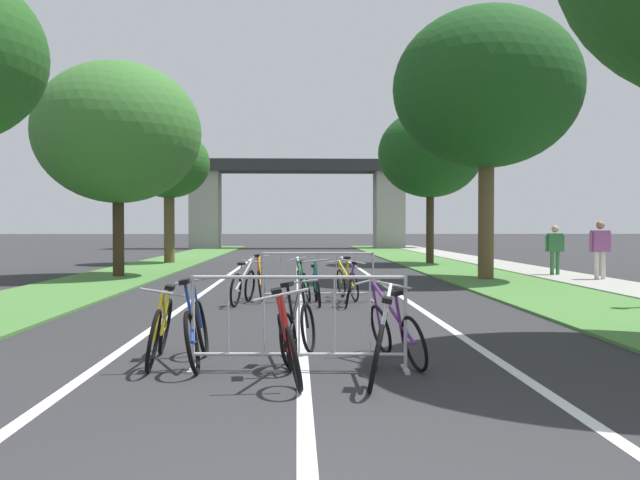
% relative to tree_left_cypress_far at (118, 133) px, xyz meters
% --- Properties ---
extents(grass_verge_left, '(3.00, 56.50, 0.05)m').
position_rel_tree_left_cypress_far_xyz_m(grass_verge_left, '(-0.06, 4.98, -4.48)').
color(grass_verge_left, '#477A38').
rests_on(grass_verge_left, ground).
extents(grass_verge_right, '(3.00, 56.50, 0.05)m').
position_rel_tree_left_cypress_far_xyz_m(grass_verge_right, '(11.33, 4.98, -4.48)').
color(grass_verge_right, '#477A38').
rests_on(grass_verge_right, ground).
extents(sidewalk_path_right, '(2.01, 56.50, 0.08)m').
position_rel_tree_left_cypress_far_xyz_m(sidewalk_path_right, '(13.84, 4.98, -4.47)').
color(sidewalk_path_right, '#9E9B93').
rests_on(sidewalk_path_right, ground).
extents(lane_stripe_center, '(0.14, 32.69, 0.01)m').
position_rel_tree_left_cypress_far_xyz_m(lane_stripe_center, '(5.63, -1.79, -4.50)').
color(lane_stripe_center, silver).
rests_on(lane_stripe_center, ground).
extents(lane_stripe_right_lane, '(0.14, 32.69, 0.01)m').
position_rel_tree_left_cypress_far_xyz_m(lane_stripe_right_lane, '(7.94, -1.79, -4.50)').
color(lane_stripe_right_lane, silver).
rests_on(lane_stripe_right_lane, ground).
extents(lane_stripe_left_lane, '(0.14, 32.69, 0.01)m').
position_rel_tree_left_cypress_far_xyz_m(lane_stripe_left_lane, '(3.33, -1.79, -4.50)').
color(lane_stripe_left_lane, silver).
rests_on(lane_stripe_left_lane, ground).
extents(overpass_bridge, '(22.22, 3.18, 6.46)m').
position_rel_tree_left_cypress_far_xyz_m(overpass_bridge, '(5.63, 28.56, -0.05)').
color(overpass_bridge, '#2D2D30').
rests_on(overpass_bridge, ground).
extents(tree_left_cypress_far, '(5.15, 5.15, 6.71)m').
position_rel_tree_left_cypress_far_xyz_m(tree_left_cypress_far, '(0.00, 0.00, 0.00)').
color(tree_left_cypress_far, '#3D2D1E').
rests_on(tree_left_cypress_far, ground).
extents(tree_left_pine_far, '(3.48, 3.48, 5.79)m').
position_rel_tree_left_cypress_far_xyz_m(tree_left_pine_far, '(0.09, 7.97, -0.25)').
color(tree_left_pine_far, brown).
rests_on(tree_left_pine_far, ground).
extents(tree_right_maple_mid, '(5.52, 5.52, 8.02)m').
position_rel_tree_left_cypress_far_xyz_m(tree_right_maple_mid, '(11.17, -1.49, 1.15)').
color(tree_right_maple_mid, brown).
rests_on(tree_right_maple_mid, ground).
extents(tree_right_oak_mid, '(4.38, 4.38, 6.55)m').
position_rel_tree_left_cypress_far_xyz_m(tree_right_oak_mid, '(11.18, 7.02, 0.16)').
color(tree_right_oak_mid, '#3D2D1E').
rests_on(tree_right_oak_mid, ground).
extents(crowd_barrier_nearest, '(2.42, 0.55, 1.05)m').
position_rel_tree_left_cypress_far_xyz_m(crowd_barrier_nearest, '(5.59, -13.93, -3.99)').
color(crowd_barrier_nearest, '#ADADB2').
rests_on(crowd_barrier_nearest, ground).
extents(crowd_barrier_second, '(2.41, 0.53, 1.05)m').
position_rel_tree_left_cypress_far_xyz_m(crowd_barrier_second, '(6.01, -7.14, -3.99)').
color(crowd_barrier_second, '#ADADB2').
rests_on(crowd_barrier_second, ground).
extents(bicycle_purple_0, '(0.52, 1.65, 0.91)m').
position_rel_tree_left_cypress_far_xyz_m(bicycle_purple_0, '(6.63, -7.74, -4.13)').
color(bicycle_purple_0, black).
rests_on(bicycle_purple_0, ground).
extents(bicycle_yellow_1, '(0.66, 1.60, 0.95)m').
position_rel_tree_left_cypress_far_xyz_m(bicycle_yellow_1, '(6.67, -6.57, -4.14)').
color(bicycle_yellow_1, black).
rests_on(bicycle_yellow_1, ground).
extents(bicycle_teal_2, '(0.54, 1.68, 0.96)m').
position_rel_tree_left_cypress_far_xyz_m(bicycle_teal_2, '(5.97, -7.53, -4.16)').
color(bicycle_teal_2, black).
rests_on(bicycle_teal_2, ground).
extents(bicycle_green_3, '(0.54, 1.60, 0.92)m').
position_rel_tree_left_cypress_far_xyz_m(bicycle_green_3, '(5.71, -6.68, -4.15)').
color(bicycle_green_3, black).
rests_on(bicycle_green_3, ground).
extents(bicycle_black_4, '(0.50, 1.59, 0.95)m').
position_rel_tree_left_cypress_far_xyz_m(bicycle_black_4, '(5.58, -13.37, -4.14)').
color(bicycle_black_4, black).
rests_on(bicycle_black_4, ground).
extents(bicycle_orange_5, '(0.43, 1.76, 1.00)m').
position_rel_tree_left_cypress_far_xyz_m(bicycle_orange_5, '(4.80, -6.67, -4.12)').
color(bicycle_orange_5, black).
rests_on(bicycle_orange_5, ground).
extents(bicycle_silver_6, '(0.58, 1.66, 0.89)m').
position_rel_tree_left_cypress_far_xyz_m(bicycle_silver_6, '(4.47, -7.52, -4.14)').
color(bicycle_silver_6, black).
rests_on(bicycle_silver_6, ground).
extents(bicycle_red_7, '(0.54, 1.61, 1.00)m').
position_rel_tree_left_cypress_far_xyz_m(bicycle_red_7, '(5.48, -14.44, -4.15)').
color(bicycle_red_7, black).
rests_on(bicycle_red_7, ground).
extents(bicycle_blue_8, '(0.45, 1.75, 1.01)m').
position_rel_tree_left_cypress_far_xyz_m(bicycle_blue_8, '(4.42, -13.58, -4.12)').
color(bicycle_blue_8, black).
rests_on(bicycle_blue_8, ground).
extents(bicycle_white_9, '(0.64, 1.73, 1.01)m').
position_rel_tree_left_cypress_far_xyz_m(bicycle_white_9, '(6.41, -14.47, -4.14)').
color(bicycle_white_9, black).
rests_on(bicycle_white_9, ground).
extents(bicycle_purple_10, '(0.73, 1.70, 0.99)m').
position_rel_tree_left_cypress_far_xyz_m(bicycle_purple_10, '(6.71, -13.57, -4.14)').
color(bicycle_purple_10, black).
rests_on(bicycle_purple_10, ground).
extents(bicycle_yellow_11, '(0.52, 1.80, 0.93)m').
position_rel_tree_left_cypress_far_xyz_m(bicycle_yellow_11, '(3.98, -13.47, -4.13)').
color(bicycle_yellow_11, black).
rests_on(bicycle_yellow_11, ground).
extents(pedestrian_strolling, '(0.63, 0.30, 1.75)m').
position_rel_tree_left_cypress_far_xyz_m(pedestrian_strolling, '(14.28, -2.20, -3.44)').
color(pedestrian_strolling, beige).
rests_on(pedestrian_strolling, ground).
extents(pedestrian_in_red_jacket, '(0.59, 0.32, 1.63)m').
position_rel_tree_left_cypress_far_xyz_m(pedestrian_in_red_jacket, '(13.70, -0.28, -3.52)').
color(pedestrian_in_red_jacket, '#33723F').
rests_on(pedestrian_in_red_jacket, ground).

